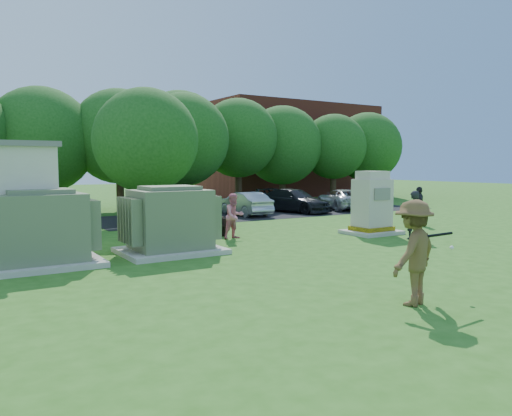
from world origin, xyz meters
TOP-DOWN VIEW (x-y plane):
  - ground at (0.00, 0.00)m, footprint 120.00×120.00m
  - brick_building at (18.00, 27.00)m, footprint 15.00×8.00m
  - parking_strip at (7.00, 13.50)m, footprint 20.00×6.00m
  - transformer_left at (-6.50, 4.50)m, footprint 3.00×2.40m
  - transformer_right at (-2.80, 4.50)m, footprint 3.00×2.40m
  - generator_cabinet at (5.55, 4.28)m, footprint 2.03×1.66m
  - picnic_table at (-0.42, 7.29)m, footprint 1.69×1.27m
  - batter at (-1.02, -3.34)m, footprint 1.48×1.08m
  - person_by_generator at (5.78, 2.44)m, footprint 0.75×0.62m
  - person_at_picnic at (0.34, 6.04)m, footprint 0.89×0.74m
  - person_walking_right at (9.49, 5.27)m, footprint 0.97×1.05m
  - car_white at (1.35, 13.65)m, footprint 2.40×4.53m
  - car_silver_a at (5.04, 13.13)m, footprint 1.41×3.86m
  - car_dark at (8.33, 13.13)m, footprint 2.99×4.90m
  - car_silver_b at (11.88, 13.04)m, footprint 3.39×4.83m
  - batting_equipment at (-0.41, -3.40)m, footprint 1.42×0.37m
  - tree_row at (1.75, 18.50)m, footprint 41.30×13.30m

SIDE VIEW (x-z plane):
  - ground at x=0.00m, z-range 0.00..0.00m
  - parking_strip at x=7.00m, z-range 0.00..0.01m
  - picnic_table at x=-0.42m, z-range 0.09..0.81m
  - car_silver_b at x=11.88m, z-range 0.00..1.22m
  - car_silver_a at x=5.04m, z-range 0.00..1.26m
  - car_dark at x=8.33m, z-range 0.00..1.33m
  - car_white at x=1.35m, z-range 0.00..1.47m
  - person_at_picnic at x=0.34m, z-range 0.00..1.67m
  - person_walking_right at x=9.49m, z-range 0.00..1.73m
  - person_by_generator at x=5.78m, z-range 0.00..1.78m
  - transformer_left at x=-6.50m, z-range -0.07..2.00m
  - transformer_right at x=-2.80m, z-range -0.07..2.00m
  - batter at x=-1.02m, z-range 0.00..2.05m
  - generator_cabinet at x=5.55m, z-range -0.15..2.32m
  - batting_equipment at x=-0.41m, z-range 1.06..1.50m
  - brick_building at x=18.00m, z-range 0.00..8.00m
  - tree_row at x=1.75m, z-range 0.50..7.80m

